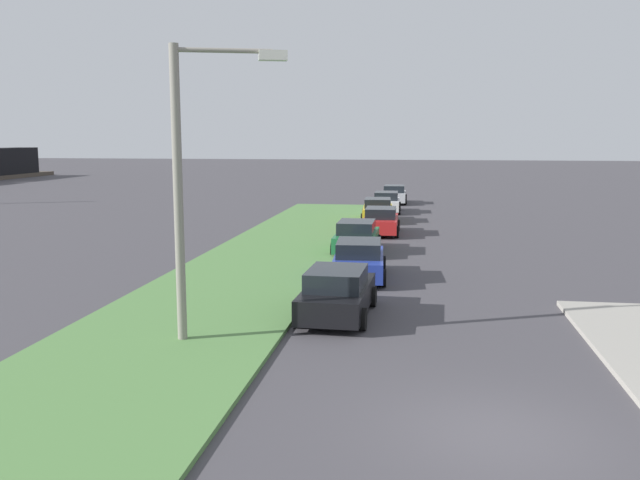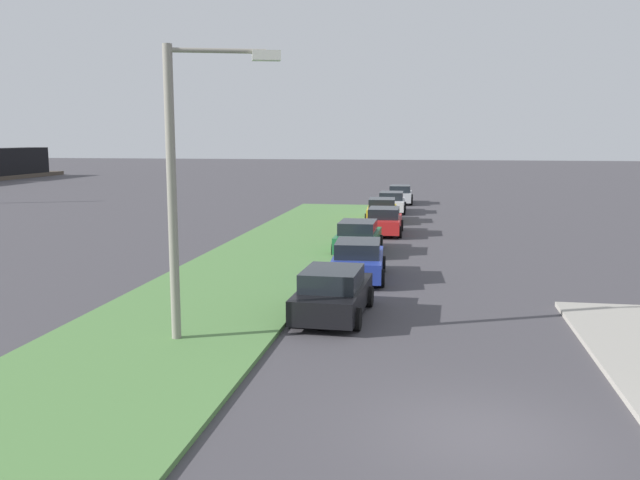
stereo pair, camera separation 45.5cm
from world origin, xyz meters
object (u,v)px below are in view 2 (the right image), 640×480
parked_car_black (333,293)px  parked_car_white (391,202)px  parked_car_blue (358,260)px  parked_car_yellow (382,210)px  parked_car_red (384,221)px  parked_car_silver (400,195)px  streetlight (186,172)px  parked_car_green (358,237)px

parked_car_black → parked_car_white: (28.44, 0.05, 0.00)m
parked_car_blue → parked_car_yellow: (17.68, 0.45, 0.00)m
parked_car_red → parked_car_yellow: size_ratio=0.99×
parked_car_black → parked_car_silver: same height
parked_car_blue → parked_car_black: bearing=175.2°
parked_car_blue → streetlight: bearing=154.8°
parked_car_green → parked_car_yellow: 11.76m
parked_car_silver → parked_car_white: bearing=176.4°
parked_car_black → parked_car_yellow: (23.17, 0.32, 0.00)m
parked_car_blue → streetlight: 9.91m
parked_car_black → parked_car_green: same height
parked_car_blue → parked_car_green: size_ratio=1.02×
parked_car_black → parked_car_silver: (35.10, -0.23, 0.00)m
streetlight → parked_car_blue: bearing=-21.8°
parked_car_black → parked_car_silver: 35.11m
parked_car_yellow → parked_car_black: bearing=177.7°
parked_car_red → streetlight: bearing=169.3°
parked_car_black → parked_car_white: same height
streetlight → parked_car_silver: bearing=-5.3°
parked_car_silver → parked_car_blue: bearing=178.6°
parked_car_red → parked_car_blue: bearing=178.5°
streetlight → parked_car_black: bearing=-47.0°
parked_car_black → parked_car_red: (17.51, -0.23, 0.00)m
parked_car_yellow → parked_car_silver: bearing=-5.8°
parked_car_white → parked_car_silver: (6.67, -0.28, 0.00)m
parked_car_yellow → streetlight: 26.65m
parked_car_black → parked_car_yellow: 23.17m
parked_car_black → parked_car_white: bearing=2.0°
parked_car_black → parked_car_green: (11.41, 0.52, 0.00)m
parked_car_black → parked_car_yellow: bearing=2.6°
parked_car_black → parked_car_silver: bearing=1.5°
parked_car_blue → parked_car_yellow: same height
parked_car_yellow → streetlight: bearing=170.4°
parked_car_black → parked_car_red: same height
parked_car_green → parked_car_red: same height
parked_car_silver → parked_car_green: bearing=177.0°
parked_car_green → parked_car_silver: (23.69, -0.75, 0.00)m
parked_car_blue → parked_car_red: same height
parked_car_white → parked_car_silver: 6.67m
parked_car_silver → streetlight: size_ratio=0.58×
parked_car_green → parked_car_white: bearing=-1.3°
parked_car_silver → streetlight: bearing=173.5°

